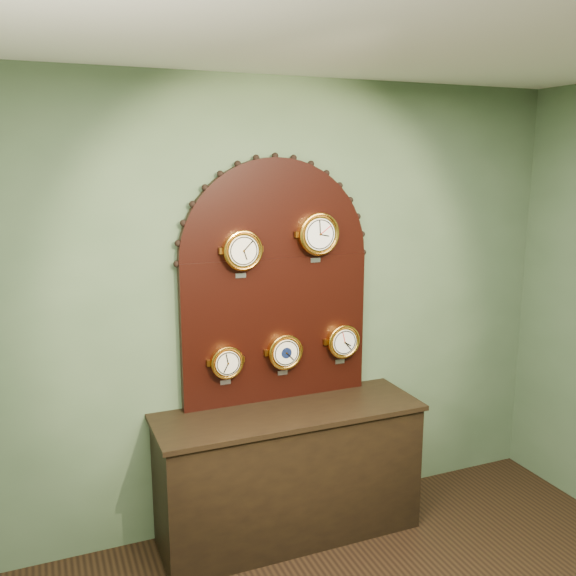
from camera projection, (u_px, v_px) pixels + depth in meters
name	position (u px, v px, depth m)	size (l,w,h in m)	color
wall_back	(273.00, 309.00, 3.88)	(4.00, 4.00, 0.00)	#4B6243
shop_counter	(289.00, 475.00, 3.84)	(1.60, 0.50, 0.80)	black
display_board	(276.00, 275.00, 3.79)	(1.26, 0.06, 1.53)	black
roman_clock	(242.00, 250.00, 3.61)	(0.24, 0.08, 0.29)	gold
arabic_clock	(318.00, 234.00, 3.77)	(0.26, 0.08, 0.31)	gold
hygrometer	(226.00, 362.00, 3.70)	(0.20, 0.08, 0.25)	gold
barometer	(285.00, 352.00, 3.84)	(0.22, 0.08, 0.27)	gold
tide_clock	(343.00, 341.00, 3.98)	(0.22, 0.08, 0.27)	gold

